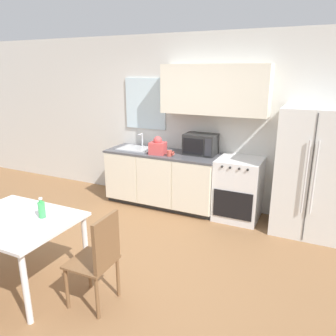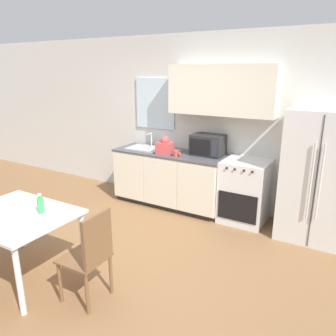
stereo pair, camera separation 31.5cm
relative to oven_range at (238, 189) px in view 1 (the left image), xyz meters
name	(u,v)px [view 1 (the left image)]	position (x,y,z in m)	size (l,w,h in m)	color
ground_plane	(117,260)	(-0.98, -1.77, -0.46)	(12.00, 12.00, 0.00)	olive
wall_back	(190,117)	(-0.91, 0.31, 0.98)	(12.00, 0.38, 2.70)	silver
kitchen_counter	(163,178)	(-1.25, -0.01, -0.01)	(1.86, 0.67, 0.89)	#333333
oven_range	(238,189)	(0.00, 0.00, 0.00)	(0.64, 0.64, 0.92)	white
refrigerator	(311,173)	(0.95, -0.03, 0.39)	(0.87, 0.72, 1.70)	silver
kitchen_sink	(137,148)	(-1.72, -0.01, 0.45)	(0.58, 0.42, 0.24)	#B7BABC
microwave	(201,144)	(-0.65, 0.11, 0.59)	(0.49, 0.35, 0.32)	#282828
coffee_mug	(170,153)	(-1.03, -0.19, 0.48)	(0.11, 0.08, 0.09)	#BF4C3F
grocery_bag_0	(158,147)	(-1.26, -0.16, 0.55)	(0.26, 0.23, 0.28)	#D14C4C
dining_table	(16,228)	(-1.64, -2.53, 0.18)	(1.17, 0.91, 0.73)	white
dining_chair_side	(100,255)	(-0.68, -2.46, 0.08)	(0.41, 0.41, 0.93)	brown
drink_bottle	(42,209)	(-1.43, -2.39, 0.36)	(0.07, 0.07, 0.21)	#3FB259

